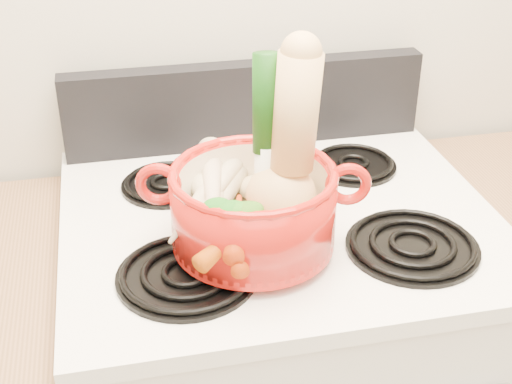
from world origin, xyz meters
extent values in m
cube|color=white|center=(0.00, 1.40, 0.93)|extent=(0.78, 0.67, 0.03)
cube|color=black|center=(0.00, 1.70, 1.04)|extent=(0.76, 0.05, 0.18)
cylinder|color=black|center=(-0.19, 1.24, 0.96)|extent=(0.22, 0.22, 0.02)
cylinder|color=black|center=(0.19, 1.24, 0.96)|extent=(0.22, 0.22, 0.02)
cylinder|color=black|center=(-0.19, 1.54, 0.96)|extent=(0.17, 0.17, 0.02)
cylinder|color=black|center=(0.19, 1.54, 0.96)|extent=(0.17, 0.17, 0.02)
cylinder|color=#B4170F|center=(-0.07, 1.29, 1.03)|extent=(0.32, 0.32, 0.13)
torus|color=#B4170F|center=(-0.22, 1.32, 1.08)|extent=(0.08, 0.03, 0.07)
torus|color=#B4170F|center=(0.08, 1.26, 1.08)|extent=(0.08, 0.03, 0.07)
cylinder|color=white|center=(-0.04, 1.32, 1.14)|extent=(0.06, 0.07, 0.30)
ellipsoid|color=tan|center=(-0.04, 1.38, 1.02)|extent=(0.09, 0.08, 0.04)
cone|color=beige|center=(-0.12, 1.33, 1.02)|extent=(0.16, 0.24, 0.07)
cone|color=beige|center=(-0.13, 1.29, 1.03)|extent=(0.07, 0.22, 0.06)
cone|color=beige|center=(-0.13, 1.32, 1.03)|extent=(0.11, 0.21, 0.06)
cone|color=beige|center=(-0.17, 1.31, 1.03)|extent=(0.12, 0.15, 0.05)
cone|color=#F0E5C4|center=(-0.11, 1.36, 1.04)|extent=(0.16, 0.22, 0.07)
cone|color=beige|center=(-0.13, 1.34, 1.05)|extent=(0.08, 0.25, 0.07)
cone|color=#C03B09|center=(-0.11, 1.23, 1.01)|extent=(0.05, 0.14, 0.04)
cone|color=#BA3E09|center=(-0.12, 1.26, 1.02)|extent=(0.04, 0.16, 0.05)
cone|color=#DC4F0B|center=(-0.08, 1.27, 1.03)|extent=(0.07, 0.18, 0.05)
cone|color=#C85F0A|center=(-0.13, 1.21, 1.03)|extent=(0.13, 0.12, 0.04)
cone|color=#DB3E0A|center=(-0.11, 1.24, 1.04)|extent=(0.07, 0.17, 0.05)
camera|label=1|loc=(-0.28, 0.33, 1.63)|focal=50.00mm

